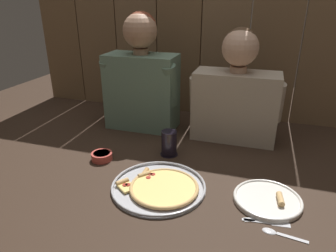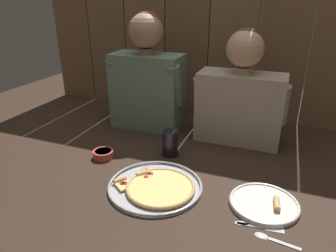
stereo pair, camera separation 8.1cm
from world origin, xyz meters
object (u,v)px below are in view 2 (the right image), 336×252
diner_right (241,94)px  pizza_tray (157,186)px  dinner_plate (264,203)px  dipping_bowl (103,154)px  drinking_glass (170,143)px  diner_left (147,77)px

diner_right → pizza_tray: bearing=-110.8°
dinner_plate → dipping_bowl: same height
drinking_glass → diner_right: 0.43m
dinner_plate → dipping_bowl: size_ratio=2.58×
drinking_glass → dinner_plate: bearing=-27.6°
dipping_bowl → diner_left: (0.03, 0.42, 0.27)m
diner_right → drinking_glass: bearing=-132.9°
dinner_plate → dipping_bowl: (-0.73, 0.09, 0.01)m
dinner_plate → dipping_bowl: 0.73m
pizza_tray → dinner_plate: dinner_plate is taller
diner_left → diner_right: (0.51, 0.00, -0.04)m
pizza_tray → diner_right: bearing=69.2°
pizza_tray → drinking_glass: bearing=100.3°
dinner_plate → diner_right: diner_right is taller
dinner_plate → diner_left: (-0.70, 0.52, 0.28)m
pizza_tray → drinking_glass: drinking_glass is taller
dipping_bowl → diner_right: bearing=38.1°
pizza_tray → diner_left: diner_left is taller
drinking_glass → diner_right: size_ratio=0.21×
diner_left → dipping_bowl: bearing=-94.4°
pizza_tray → dinner_plate: 0.40m
dipping_bowl → diner_left: 0.50m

